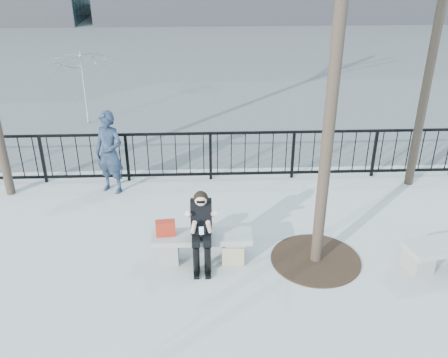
{
  "coord_description": "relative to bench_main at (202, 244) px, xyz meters",
  "views": [
    {
      "loc": [
        0.08,
        -6.88,
        4.99
      ],
      "look_at": [
        0.4,
        0.8,
        1.1
      ],
      "focal_mm": 40.0,
      "sensor_mm": 36.0,
      "label": 1
    }
  ],
  "objects": [
    {
      "name": "ground",
      "position": [
        0.0,
        0.0,
        -0.3
      ],
      "size": [
        120.0,
        120.0,
        0.0
      ],
      "primitive_type": "plane",
      "color": "#9D9C97",
      "rests_on": "ground"
    },
    {
      "name": "street_surface",
      "position": [
        0.0,
        15.0,
        -0.3
      ],
      "size": [
        60.0,
        23.0,
        0.01
      ],
      "primitive_type": "cube",
      "color": "#474747",
      "rests_on": "ground"
    },
    {
      "name": "railing",
      "position": [
        0.0,
        3.0,
        0.25
      ],
      "size": [
        14.0,
        0.06,
        1.1
      ],
      "color": "black",
      "rests_on": "ground"
    },
    {
      "name": "tree_grate",
      "position": [
        1.9,
        -0.1,
        -0.29
      ],
      "size": [
        1.5,
        1.5,
        0.02
      ],
      "primitive_type": "cylinder",
      "color": "black",
      "rests_on": "ground"
    },
    {
      "name": "bench_main",
      "position": [
        0.0,
        0.0,
        0.0
      ],
      "size": [
        1.65,
        0.46,
        0.49
      ],
      "color": "slate",
      "rests_on": "ground"
    },
    {
      "name": "seated_woman",
      "position": [
        0.0,
        -0.16,
        0.37
      ],
      "size": [
        0.5,
        0.64,
        1.34
      ],
      "color": "black",
      "rests_on": "ground"
    },
    {
      "name": "handbag",
      "position": [
        -0.59,
        0.02,
        0.32
      ],
      "size": [
        0.33,
        0.18,
        0.26
      ],
      "primitive_type": "cube",
      "rotation": [
        0.0,
        0.0,
        0.09
      ],
      "color": "#9E2413",
      "rests_on": "bench_main"
    },
    {
      "name": "shopping_bag",
      "position": [
        0.51,
        -0.14,
        -0.13
      ],
      "size": [
        0.37,
        0.16,
        0.34
      ],
      "primitive_type": "cube",
      "rotation": [
        0.0,
        0.0,
        -0.07
      ],
      "color": "#C8B58D",
      "rests_on": "ground"
    },
    {
      "name": "standing_man",
      "position": [
        -1.87,
        2.53,
        0.57
      ],
      "size": [
        0.76,
        0.65,
        1.75
      ],
      "primitive_type": "imported",
      "rotation": [
        0.0,
        0.0,
        -0.43
      ],
      "color": "black",
      "rests_on": "ground"
    },
    {
      "name": "vendor_umbrella",
      "position": [
        -3.19,
        6.59,
        0.72
      ],
      "size": [
        2.75,
        2.78,
        2.05
      ],
      "primitive_type": "imported",
      "rotation": [
        0.0,
        0.0,
        0.26
      ],
      "color": "gold",
      "rests_on": "ground"
    }
  ]
}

